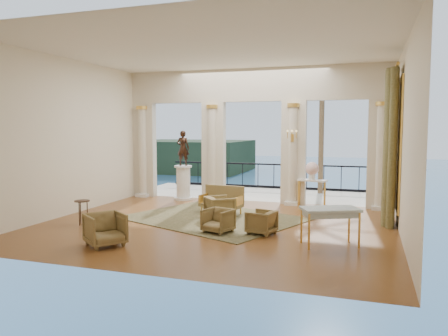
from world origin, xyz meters
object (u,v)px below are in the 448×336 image
(armchair_a, at_px, (105,228))
(console_table, at_px, (312,184))
(statue, at_px, (183,148))
(game_table, at_px, (330,212))
(armchair_c, at_px, (261,221))
(side_table, at_px, (82,204))
(armchair_d, at_px, (220,207))
(settee, at_px, (222,200))
(armchair_b, at_px, (218,219))
(pedestal, at_px, (183,183))

(armchair_a, relative_size, console_table, 0.79)
(statue, bearing_deg, game_table, 136.71)
(armchair_c, relative_size, console_table, 0.64)
(game_table, height_order, side_table, game_table)
(armchair_d, height_order, side_table, armchair_d)
(settee, xyz_separation_m, console_table, (2.34, 2.04, 0.32))
(game_table, xyz_separation_m, console_table, (-0.95, 4.60, -0.01))
(armchair_b, xyz_separation_m, armchair_c, (1.02, 0.20, -0.01))
(settee, bearing_deg, armchair_a, -100.29)
(armchair_a, distance_m, armchair_d, 3.59)
(armchair_a, distance_m, armchair_c, 3.59)
(armchair_c, xyz_separation_m, statue, (-3.78, 4.01, 1.51))
(statue, relative_size, side_table, 1.91)
(pedestal, distance_m, side_table, 4.59)
(armchair_a, relative_size, armchair_b, 1.21)
(console_table, bearing_deg, armchair_c, -85.85)
(pedestal, bearing_deg, game_table, -40.06)
(console_table, relative_size, side_table, 1.53)
(pedestal, height_order, side_table, pedestal)
(game_table, distance_m, console_table, 4.70)
(armchair_a, bearing_deg, console_table, 6.39)
(settee, height_order, game_table, settee)
(armchair_d, bearing_deg, armchair_c, -170.35)
(game_table, bearing_deg, side_table, 154.77)
(game_table, bearing_deg, settee, 117.32)
(game_table, bearing_deg, statue, 115.18)
(armchair_a, height_order, side_table, armchair_a)
(armchair_d, bearing_deg, game_table, -160.32)
(armchair_b, distance_m, console_table, 4.60)
(settee, xyz_separation_m, statue, (-2.12, 1.99, 1.41))
(armchair_b, bearing_deg, side_table, -158.65)
(side_table, bearing_deg, settee, 39.83)
(armchair_a, distance_m, console_table, 7.12)
(statue, distance_m, side_table, 4.76)
(pedestal, distance_m, console_table, 4.46)
(pedestal, bearing_deg, settee, -43.13)
(armchair_b, xyz_separation_m, side_table, (-3.65, -0.29, 0.23))
(armchair_c, height_order, side_table, side_table)
(settee, xyz_separation_m, pedestal, (-2.12, 1.99, 0.17))
(armchair_c, xyz_separation_m, side_table, (-4.67, -0.49, 0.24))
(side_table, bearing_deg, armchair_c, 6.03)
(game_table, bearing_deg, armchair_a, 173.64)
(armchair_d, xyz_separation_m, statue, (-2.32, 2.80, 1.46))
(armchair_b, bearing_deg, settee, 122.75)
(armchair_b, xyz_separation_m, game_table, (2.66, -0.34, 0.41))
(armchair_c, height_order, pedestal, pedestal)
(armchair_b, relative_size, statue, 0.53)
(statue, bearing_deg, side_table, 75.53)
(armchair_b, distance_m, game_table, 2.71)
(armchair_d, distance_m, pedestal, 3.64)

